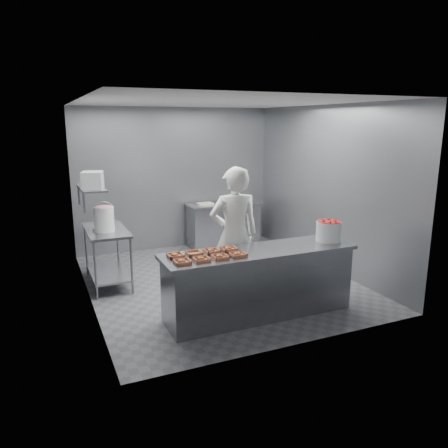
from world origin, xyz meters
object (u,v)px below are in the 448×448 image
Objects in this scene: tray_4 at (175,255)px; worker at (234,235)px; service_counter at (259,282)px; tray_6 at (212,251)px; tray_5 at (194,253)px; glaze_bucket at (104,218)px; appliance at (92,180)px; strawberry_tub at (329,230)px; tray_2 at (220,257)px; prep_table at (107,248)px; tray_0 at (182,262)px; back_counter at (223,224)px; tray_3 at (238,254)px; tray_7 at (229,249)px; tray_1 at (201,259)px.

worker is (1.01, 0.46, 0.04)m from tray_4.
service_counter is 13.88× the size of tray_6.
tray_5 is at bearing 180.00° from tray_6.
glaze_bucket is (-0.83, 1.68, 0.18)m from tray_5.
appliance is (-1.73, 1.19, 0.72)m from worker.
tray_2 is at bearing -175.25° from strawberry_tub.
prep_table is at bearing 58.91° from appliance.
worker reaches higher than strawberry_tub.
tray_0 is at bearing -176.29° from strawberry_tub.
back_counter is 8.01× the size of tray_6.
tray_3 is 0.55m from tray_5.
glaze_bucket is (-1.31, 1.68, 0.17)m from tray_7.
appliance is at bearing -26.26° from worker.
worker is (1.56, -1.35, 0.37)m from prep_table.
service_counter is 7.61× the size of strawberry_tub.
tray_7 is at bearing 29.43° from tray_1.
tray_2 is (0.24, 0.00, 0.00)m from tray_1.
prep_table is at bearing 116.34° from tray_2.
tray_6 is (0.48, 0.00, 0.00)m from tray_4.
tray_5 is 0.90m from worker.
tray_7 is 2.32m from appliance.
tray_5 is at bearing -44.24° from appliance.
tray_5 is at bearing 131.19° from tray_2.
tray_0 reaches higher than service_counter.
tray_3 is 1.00× the size of tray_5.
worker is 4.23× the size of glaze_bucket.
tray_5 is at bearing 150.41° from tray_3.
worker is 5.86× the size of appliance.
service_counter is 0.62m from tray_7.
tray_3 is at bearing 76.61° from worker.
worker is at bearing -110.42° from back_counter.
tray_3 reaches higher than back_counter.
glaze_bucket is at bearing 123.85° from tray_3.
service_counter is 13.88× the size of tray_0.
service_counter is at bearing -12.37° from tray_6.
worker is at bearing 98.21° from service_counter.
tray_4 reaches higher than back_counter.
worker is (-0.09, 0.60, 0.51)m from service_counter.
back_counter is at bearing 64.02° from tray_6.
back_counter is at bearing -102.24° from worker.
tray_3 and tray_4 have the same top height.
tray_1 is 2.28m from appliance.
tray_1 is 1.00× the size of tray_3.
tray_2 is at bearing -167.63° from service_counter.
worker reaches higher than tray_4.
tray_0 is (0.55, -2.09, 0.33)m from prep_table.
tray_6 reaches higher than service_counter.
strawberry_tub reaches higher than tray_5.
prep_table is 0.80× the size of back_counter.
back_counter is 4.56× the size of appliance.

